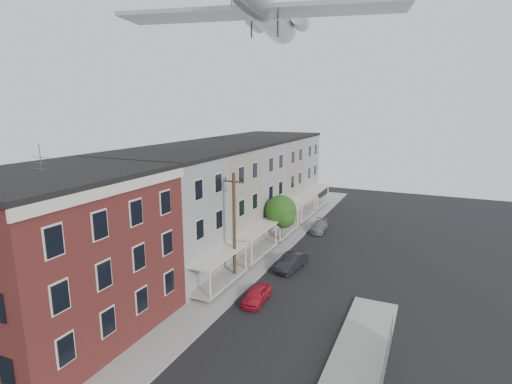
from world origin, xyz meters
TOP-DOWN VIEW (x-y plane):
  - sidewalk_left at (-5.50, 24.00)m, footprint 3.00×62.00m
  - curb_left at (-4.05, 24.00)m, footprint 0.15×62.00m
  - corner_building at (-12.00, 7.00)m, footprint 10.31×12.30m
  - row_house_a at (-11.96, 16.50)m, footprint 11.98×7.00m
  - row_house_b at (-11.96, 23.50)m, footprint 11.98×7.00m
  - row_house_c at (-11.96, 30.50)m, footprint 11.98×7.00m
  - row_house_d at (-11.96, 37.50)m, footprint 11.98×7.00m
  - row_house_e at (-11.96, 44.50)m, footprint 11.98×7.00m
  - utility_pole at (-5.60, 18.00)m, footprint 1.80×0.26m
  - street_tree at (-5.27, 27.92)m, footprint 3.22×3.20m
  - car_near at (-2.53, 15.47)m, footprint 1.51×3.46m
  - car_mid at (-2.20, 22.27)m, footprint 1.97×4.32m
  - car_far at (-2.92, 33.85)m, footprint 1.81×4.03m
  - airplane at (-4.85, 22.07)m, footprint 21.86×24.98m

SIDE VIEW (x-z plane):
  - sidewalk_left at x=-5.50m, z-range 0.00..0.12m
  - curb_left at x=-4.05m, z-range 0.00..0.14m
  - car_far at x=-2.92m, z-range 0.00..1.15m
  - car_near at x=-2.53m, z-range 0.00..1.16m
  - car_mid at x=-2.20m, z-range 0.00..1.37m
  - street_tree at x=-5.27m, z-range 0.85..6.05m
  - utility_pole at x=-5.60m, z-range 0.17..9.17m
  - row_house_a at x=-11.96m, z-range -0.02..10.28m
  - row_house_b at x=-11.96m, z-range -0.02..10.28m
  - row_house_c at x=-11.96m, z-range -0.02..10.28m
  - row_house_d at x=-11.96m, z-range -0.02..10.28m
  - row_house_e at x=-11.96m, z-range -0.02..10.28m
  - corner_building at x=-12.00m, z-range -0.91..11.24m
  - airplane at x=-4.85m, z-range 18.25..25.43m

